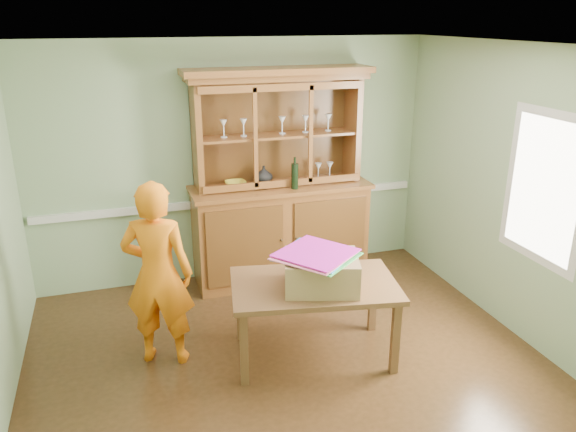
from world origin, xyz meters
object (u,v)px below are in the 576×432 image
object	(u,v)px
dining_table	(314,292)
china_hutch	(280,209)
person	(158,274)
cardboard_box	(321,272)

from	to	relation	value
dining_table	china_hutch	bearing A→B (deg)	93.90
china_hutch	person	bearing A→B (deg)	-138.52
cardboard_box	person	xyz separation A→B (m)	(-1.32, 0.45, -0.03)
china_hutch	person	distance (m)	1.98
dining_table	cardboard_box	bearing A→B (deg)	-65.07
china_hutch	dining_table	bearing A→B (deg)	-96.55
dining_table	person	xyz separation A→B (m)	(-1.29, 0.35, 0.20)
dining_table	cardboard_box	xyz separation A→B (m)	(0.02, -0.10, 0.23)
china_hutch	cardboard_box	xyz separation A→B (m)	(-0.17, -1.76, 0.02)
china_hutch	person	size ratio (longest dim) A/B	1.44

